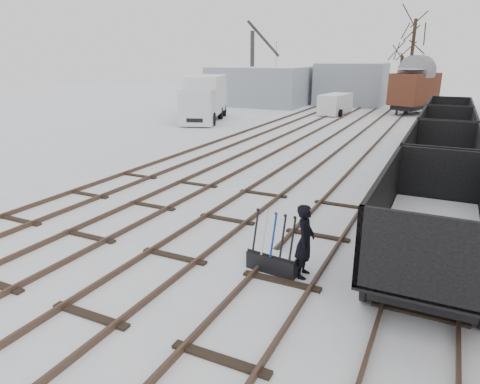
# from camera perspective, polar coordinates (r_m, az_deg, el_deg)

# --- Properties ---
(ground) EXTENTS (120.00, 120.00, 0.00)m
(ground) POSITION_cam_1_polar(r_m,az_deg,el_deg) (11.51, -8.74, -8.62)
(ground) COLOR white
(ground) RESTS_ON ground
(tracks) EXTENTS (13.90, 52.00, 0.16)m
(tracks) POSITION_cam_1_polar(r_m,az_deg,el_deg) (23.43, 10.47, 5.02)
(tracks) COLOR black
(tracks) RESTS_ON ground
(shed_left) EXTENTS (10.00, 8.00, 4.10)m
(shed_left) POSITION_cam_1_polar(r_m,az_deg,el_deg) (48.41, 2.81, 13.98)
(shed_left) COLOR #939CA6
(shed_left) RESTS_ON ground
(shed_right) EXTENTS (7.00, 6.00, 4.50)m
(shed_right) POSITION_cam_1_polar(r_m,az_deg,el_deg) (49.53, 14.62, 13.77)
(shed_right) COLOR #939CA6
(shed_right) RESTS_ON ground
(ground_frame) EXTENTS (1.34, 0.57, 1.49)m
(ground_frame) POSITION_cam_1_polar(r_m,az_deg,el_deg) (10.62, 4.43, -9.08)
(ground_frame) COLOR black
(ground_frame) RESTS_ON ground
(worker) EXTENTS (0.49, 0.69, 1.81)m
(worker) POSITION_cam_1_polar(r_m,az_deg,el_deg) (10.22, 8.66, -6.50)
(worker) COLOR black
(worker) RESTS_ON ground
(freight_wagon_a) EXTENTS (2.45, 6.13, 2.50)m
(freight_wagon_a) POSITION_cam_1_polar(r_m,az_deg,el_deg) (11.22, 24.06, -5.38)
(freight_wagon_a) COLOR black
(freight_wagon_a) RESTS_ON ground
(freight_wagon_b) EXTENTS (2.45, 6.13, 2.50)m
(freight_wagon_b) POSITION_cam_1_polar(r_m,az_deg,el_deg) (17.34, 25.10, 2.26)
(freight_wagon_b) COLOR black
(freight_wagon_b) RESTS_ON ground
(freight_wagon_c) EXTENTS (2.45, 6.13, 2.50)m
(freight_wagon_c) POSITION_cam_1_polar(r_m,az_deg,el_deg) (23.61, 25.60, 5.88)
(freight_wagon_c) COLOR black
(freight_wagon_c) RESTS_ON ground
(freight_wagon_d) EXTENTS (2.45, 6.13, 2.50)m
(freight_wagon_d) POSITION_cam_1_polar(r_m,az_deg,el_deg) (29.94, 25.89, 7.97)
(freight_wagon_d) COLOR black
(freight_wagon_d) RESTS_ON ground
(box_van_wagon) EXTENTS (4.47, 5.95, 4.05)m
(box_van_wagon) POSITION_cam_1_polar(r_m,az_deg,el_deg) (43.29, 22.26, 12.74)
(box_van_wagon) COLOR black
(box_van_wagon) RESTS_ON ground
(lorry) EXTENTS (4.27, 8.29, 3.60)m
(lorry) POSITION_cam_1_polar(r_m,az_deg,el_deg) (35.79, -4.83, 12.38)
(lorry) COLOR black
(lorry) RESTS_ON ground
(panel_van) EXTENTS (2.34, 4.41, 1.86)m
(panel_van) POSITION_cam_1_polar(r_m,az_deg,el_deg) (40.65, 12.58, 11.38)
(panel_van) COLOR silver
(panel_van) RESTS_ON ground
(crane) EXTENTS (2.19, 5.11, 8.56)m
(crane) POSITION_cam_1_polar(r_m,az_deg,el_deg) (46.22, 1.72, 14.08)
(crane) COLOR #2C2B30
(crane) RESTS_ON ground
(tree_far_left) EXTENTS (0.30, 0.30, 5.21)m
(tree_far_left) POSITION_cam_1_polar(r_m,az_deg,el_deg) (50.76, 20.49, 13.73)
(tree_far_left) COLOR black
(tree_far_left) RESTS_ON ground
(tree_far_right) EXTENTS (0.30, 0.30, 8.34)m
(tree_far_right) POSITION_cam_1_polar(r_m,az_deg,el_deg) (44.05, 21.77, 15.22)
(tree_far_right) COLOR black
(tree_far_right) RESTS_ON ground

